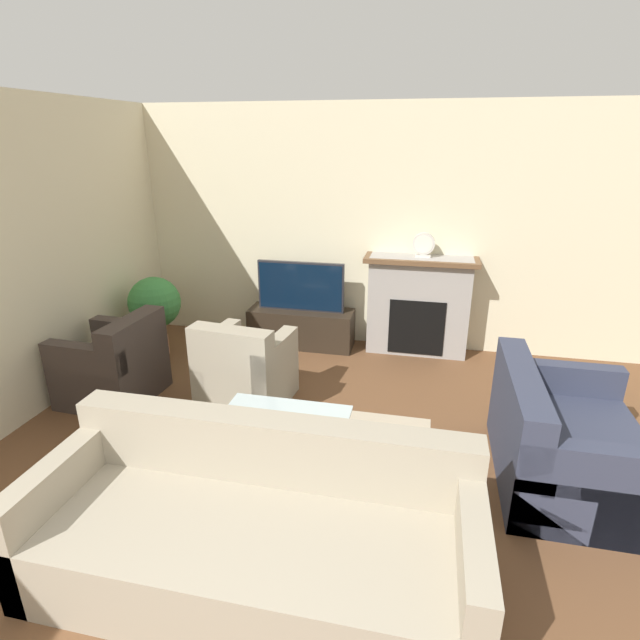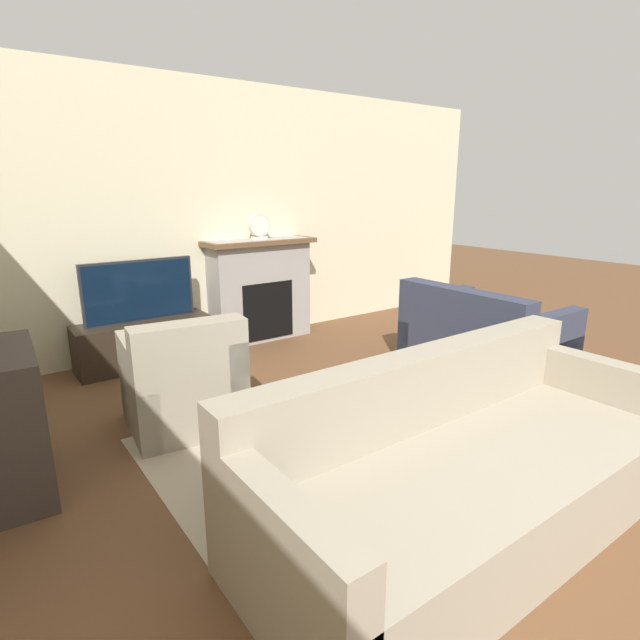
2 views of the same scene
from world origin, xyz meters
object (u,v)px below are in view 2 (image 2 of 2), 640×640
Objects in this scene: couch_sectional at (465,471)px; couch_loveseat at (482,342)px; tv at (139,291)px; armchair_accent at (184,386)px; mantel_clock at (259,226)px; coffee_table at (334,397)px.

couch_loveseat is at bearing 34.54° from couch_sectional.
tv reaches higher than couch_sectional.
couch_loveseat is at bearing 174.28° from armchair_accent.
couch_sectional is 2.92× the size of armchair_accent.
tv is at bearing -175.18° from mantel_clock.
coffee_table is at bearing 97.54° from couch_sectional.
coffee_table is (0.62, -0.92, 0.08)m from armchair_accent.
armchair_accent is at bearing -96.27° from tv.
couch_sectional is at bearing -79.88° from tv.
armchair_accent reaches higher than coffee_table.
mantel_clock is at bearing 70.41° from coffee_table.
armchair_accent is 0.88× the size of coffee_table.
tv is 1.51m from armchair_accent.
couch_loveseat is 2.00m from coffee_table.
couch_sectional is at bearing -82.46° from coffee_table.
couch_loveseat is at bearing 10.21° from coffee_table.
mantel_clock reaches higher than coffee_table.
mantel_clock is (1.34, 0.11, 0.52)m from tv.
couch_loveseat is (1.85, 1.27, 0.01)m from couch_sectional.
couch_sectional reaches higher than coffee_table.
armchair_accent is 1.11m from coffee_table.
mantel_clock is at bearing 77.38° from couch_sectional.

